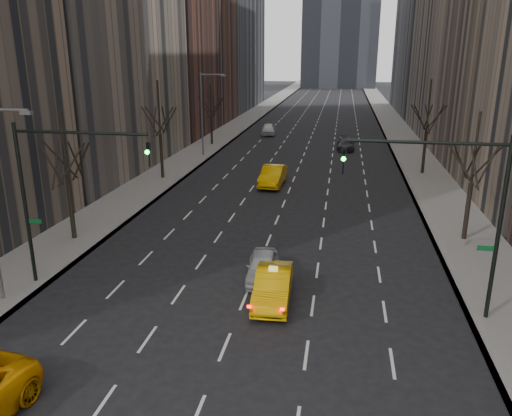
% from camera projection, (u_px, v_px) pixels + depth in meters
% --- Properties ---
extents(sidewalk_left, '(4.50, 320.00, 0.15)m').
position_uv_depth(sidewalk_left, '(239.00, 125.00, 80.17)').
color(sidewalk_left, slate).
rests_on(sidewalk_left, ground).
extents(sidewalk_right, '(4.50, 320.00, 0.15)m').
position_uv_depth(sidewalk_right, '(396.00, 129.00, 76.19)').
color(sidewalk_right, slate).
rests_on(sidewalk_right, ground).
extents(tree_lw_b, '(3.36, 3.50, 7.82)m').
position_uv_depth(tree_lw_b, '(68.00, 182.00, 30.13)').
color(tree_lw_b, black).
rests_on(tree_lw_b, ground).
extents(tree_lw_c, '(3.36, 3.50, 8.74)m').
position_uv_depth(tree_lw_c, '(160.00, 136.00, 45.09)').
color(tree_lw_c, black).
rests_on(tree_lw_c, ground).
extents(tree_lw_d, '(3.36, 3.50, 7.36)m').
position_uv_depth(tree_lw_d, '(211.00, 117.00, 62.16)').
color(tree_lw_d, black).
rests_on(tree_lw_d, ground).
extents(tree_rw_b, '(3.36, 3.50, 7.82)m').
position_uv_depth(tree_rw_b, '(471.00, 183.00, 30.00)').
color(tree_rw_b, black).
rests_on(tree_rw_b, ground).
extents(tree_rw_c, '(3.36, 3.50, 8.74)m').
position_uv_depth(tree_rw_c, '(426.00, 132.00, 46.84)').
color(tree_rw_c, black).
rests_on(tree_rw_c, ground).
extents(traffic_mast_left, '(6.69, 0.39, 8.00)m').
position_uv_depth(traffic_mast_left, '(54.00, 180.00, 23.49)').
color(traffic_mast_left, black).
rests_on(traffic_mast_left, ground).
extents(traffic_mast_right, '(6.69, 0.39, 8.00)m').
position_uv_depth(traffic_mast_right, '(460.00, 198.00, 20.53)').
color(traffic_mast_right, black).
rests_on(traffic_mast_right, ground).
extents(streetlight_far, '(2.83, 0.22, 9.00)m').
position_uv_depth(streetlight_far, '(205.00, 106.00, 54.77)').
color(streetlight_far, slate).
rests_on(streetlight_far, ground).
extents(taxi_sedan, '(1.82, 4.72, 1.53)m').
position_uv_depth(taxi_sedan, '(273.00, 286.00, 23.36)').
color(taxi_sedan, '#E6A504').
rests_on(taxi_sedan, ground).
extents(silver_sedan_ahead, '(1.95, 4.14, 1.37)m').
position_uv_depth(silver_sedan_ahead, '(263.00, 266.00, 25.69)').
color(silver_sedan_ahead, '#AFB2B8').
rests_on(silver_sedan_ahead, ground).
extents(far_taxi, '(2.00, 5.25, 1.71)m').
position_uv_depth(far_taxi, '(273.00, 176.00, 43.84)').
color(far_taxi, '#F0AA05').
rests_on(far_taxi, ground).
extents(far_suv_grey, '(2.11, 4.98, 1.43)m').
position_uv_depth(far_suv_grey, '(345.00, 144.00, 60.04)').
color(far_suv_grey, '#323237').
rests_on(far_suv_grey, ground).
extents(far_car_white, '(2.42, 4.84, 1.58)m').
position_uv_depth(far_car_white, '(268.00, 129.00, 70.80)').
color(far_car_white, silver).
rests_on(far_car_white, ground).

